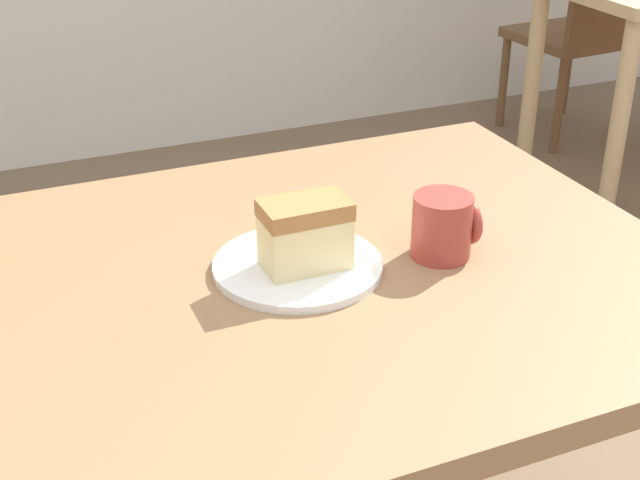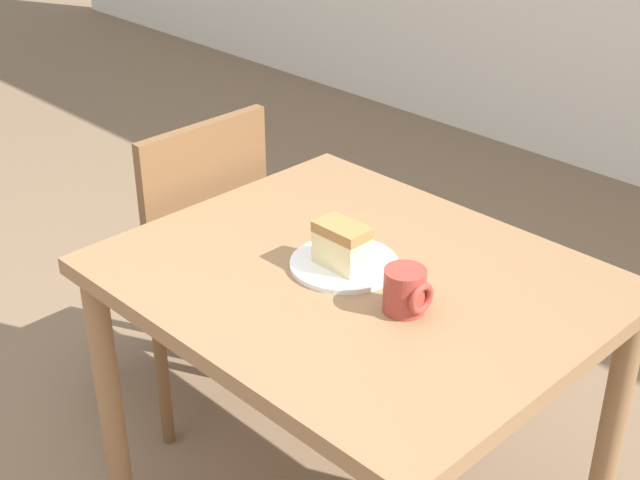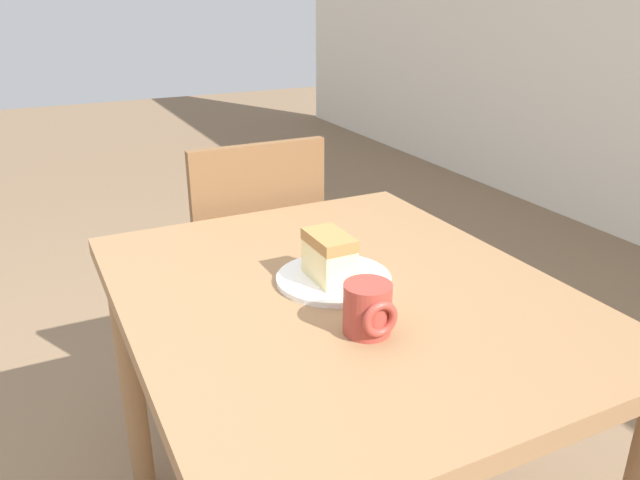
# 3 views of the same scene
# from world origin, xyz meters

# --- Properties ---
(dining_table_near) EXTENTS (1.02, 0.85, 0.76)m
(dining_table_near) POSITION_xyz_m (0.14, 0.55, 0.65)
(dining_table_near) COLOR olive
(dining_table_near) RESTS_ON ground_plane
(chair_near_window) EXTENTS (0.42, 0.42, 0.93)m
(chair_near_window) POSITION_xyz_m (-0.57, 0.60, 0.49)
(chair_near_window) COLOR brown
(chair_near_window) RESTS_ON ground_plane
(plate) EXTENTS (0.24, 0.24, 0.01)m
(plate) POSITION_xyz_m (0.10, 0.55, 0.77)
(plate) COLOR white
(plate) RESTS_ON dining_table_near
(cake_slice) EXTENTS (0.12, 0.07, 0.10)m
(cake_slice) POSITION_xyz_m (0.11, 0.54, 0.82)
(cake_slice) COLOR beige
(cake_slice) RESTS_ON plate
(coffee_mug) EXTENTS (0.09, 0.09, 0.09)m
(coffee_mug) POSITION_xyz_m (0.31, 0.51, 0.81)
(coffee_mug) COLOR #9E382D
(coffee_mug) RESTS_ON dining_table_near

